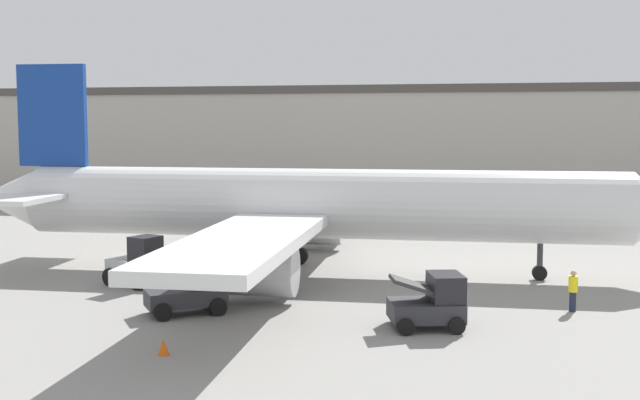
# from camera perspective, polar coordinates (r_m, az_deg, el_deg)

# --- Properties ---
(ground_plane) EXTENTS (400.00, 400.00, 0.00)m
(ground_plane) POSITION_cam_1_polar(r_m,az_deg,el_deg) (40.23, 0.00, -5.22)
(ground_plane) COLOR gray
(terminal_building) EXTENTS (82.64, 16.35, 10.63)m
(terminal_building) POSITION_cam_1_polar(r_m,az_deg,el_deg) (76.92, 2.66, 3.97)
(terminal_building) COLOR #ADA89E
(terminal_building) RESTS_ON ground_plane
(airplane) EXTENTS (36.30, 33.88, 10.50)m
(airplane) POSITION_cam_1_polar(r_m,az_deg,el_deg) (39.89, -1.31, -0.42)
(airplane) COLOR silver
(airplane) RESTS_ON ground_plane
(ground_crew_worker) EXTENTS (0.37, 0.37, 1.67)m
(ground_crew_worker) POSITION_cam_1_polar(r_m,az_deg,el_deg) (33.69, 17.55, -6.10)
(ground_crew_worker) COLOR #1E2338
(ground_crew_worker) RESTS_ON ground_plane
(baggage_tug) EXTENTS (3.37, 3.12, 1.93)m
(baggage_tug) POSITION_cam_1_polar(r_m,az_deg,el_deg) (32.23, -9.03, -6.41)
(baggage_tug) COLOR #2D2D33
(baggage_tug) RESTS_ON ground_plane
(belt_loader_truck) EXTENTS (3.09, 2.82, 2.01)m
(belt_loader_truck) POSITION_cam_1_polar(r_m,az_deg,el_deg) (29.94, 7.93, -7.22)
(belt_loader_truck) COLOR #2D2D33
(belt_loader_truck) RESTS_ON ground_plane
(pushback_tug) EXTENTS (2.95, 2.40, 2.35)m
(pushback_tug) POSITION_cam_1_polar(r_m,az_deg,el_deg) (37.94, -12.80, -4.42)
(pushback_tug) COLOR #B2B2B7
(pushback_tug) RESTS_ON ground_plane
(safety_cone_near) EXTENTS (0.36, 0.36, 0.55)m
(safety_cone_near) POSITION_cam_1_polar(r_m,az_deg,el_deg) (26.99, -11.07, -10.20)
(safety_cone_near) COLOR #EF590F
(safety_cone_near) RESTS_ON ground_plane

